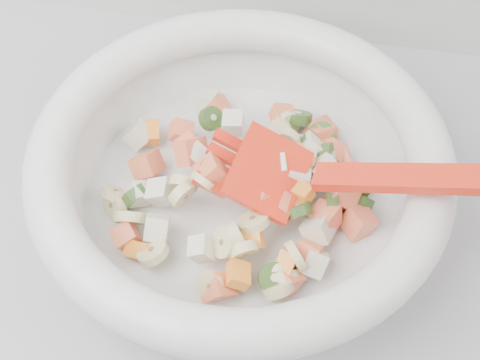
# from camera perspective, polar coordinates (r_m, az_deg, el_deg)

# --- Properties ---
(mixing_bowl) EXTENTS (0.46, 0.35, 0.16)m
(mixing_bowl) POSITION_cam_1_polar(r_m,az_deg,el_deg) (0.61, 0.12, 0.37)
(mixing_bowl) COLOR white
(mixing_bowl) RESTS_ON counter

